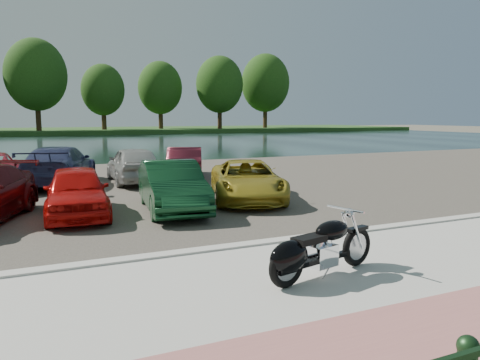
% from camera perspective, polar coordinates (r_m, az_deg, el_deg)
% --- Properties ---
extents(ground, '(200.00, 200.00, 0.00)m').
position_cam_1_polar(ground, '(8.12, 11.98, -11.34)').
color(ground, '#595447').
rests_on(ground, ground).
extents(promenade, '(60.00, 6.00, 0.10)m').
position_cam_1_polar(promenade, '(7.38, 16.72, -13.09)').
color(promenade, '#B9B7AE').
rests_on(promenade, ground).
extents(pink_path, '(60.00, 2.00, 0.01)m').
position_cam_1_polar(pink_path, '(6.40, 25.97, -16.36)').
color(pink_path, '#A35D5C').
rests_on(pink_path, promenade).
extents(kerb, '(60.00, 0.30, 0.14)m').
position_cam_1_polar(kerb, '(9.70, 4.92, -7.57)').
color(kerb, '#B9B7AE').
rests_on(kerb, ground).
extents(parking_lot, '(60.00, 18.00, 0.04)m').
position_cam_1_polar(parking_lot, '(17.94, -9.32, -0.68)').
color(parking_lot, '#413C34').
rests_on(parking_lot, ground).
extents(river, '(120.00, 40.00, 0.00)m').
position_cam_1_polar(river, '(46.45, -18.80, 4.16)').
color(river, '#192D2A').
rests_on(river, ground).
extents(far_bank, '(120.00, 24.00, 0.60)m').
position_cam_1_polar(far_bank, '(78.31, -21.20, 5.59)').
color(far_bank, '#1E4217').
rests_on(far_bank, ground).
extents(far_trees, '(70.25, 10.68, 12.52)m').
position_cam_1_polar(far_trees, '(72.65, -17.69, 11.30)').
color(far_trees, '#342313').
rests_on(far_trees, far_bank).
extents(motorcycle, '(2.29, 0.93, 1.05)m').
position_cam_1_polar(motorcycle, '(7.46, 9.06, -8.47)').
color(motorcycle, black).
rests_on(motorcycle, promenade).
extents(car_4, '(1.85, 3.96, 1.31)m').
position_cam_1_polar(car_4, '(12.87, -19.28, -1.32)').
color(car_4, red).
rests_on(car_4, parking_lot).
extents(car_5, '(1.94, 4.31, 1.37)m').
position_cam_1_polar(car_5, '(12.97, -8.29, -0.75)').
color(car_5, '#0F371C').
rests_on(car_5, parking_lot).
extents(car_6, '(3.37, 4.88, 1.24)m').
position_cam_1_polar(car_6, '(14.45, 0.86, -0.06)').
color(car_6, '#A79426').
rests_on(car_6, parking_lot).
extents(car_11, '(3.39, 5.47, 1.48)m').
position_cam_1_polar(car_11, '(18.97, -21.17, 1.67)').
color(car_11, navy).
rests_on(car_11, parking_lot).
extents(car_12, '(1.85, 4.29, 1.44)m').
position_cam_1_polar(car_12, '(18.78, -12.86, 1.88)').
color(car_12, '#A4A49F').
rests_on(car_12, parking_lot).
extents(car_13, '(2.62, 4.21, 1.31)m').
position_cam_1_polar(car_13, '(19.99, -6.71, 2.19)').
color(car_13, '#521521').
rests_on(car_13, parking_lot).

